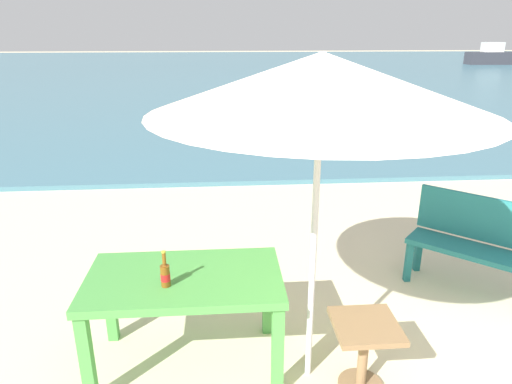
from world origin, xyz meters
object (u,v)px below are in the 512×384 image
at_px(picnic_table_green, 185,289).
at_px(swimmer_person, 251,116).
at_px(beer_bottle_amber, 165,274).
at_px(patio_umbrella, 321,84).
at_px(side_table_wood, 364,346).
at_px(bench_teal_center, 477,240).
at_px(boat_barge, 495,56).

relative_size(picnic_table_green, swimmer_person, 3.41).
xyz_separation_m(beer_bottle_amber, patio_umbrella, (1.00, -0.06, 1.26)).
height_order(beer_bottle_amber, side_table_wood, beer_bottle_amber).
height_order(side_table_wood, swimmer_person, side_table_wood).
bearing_deg(picnic_table_green, bench_teal_center, 17.23).
relative_size(bench_teal_center, boat_barge, 0.26).
height_order(beer_bottle_amber, boat_barge, boat_barge).
xyz_separation_m(side_table_wood, boat_barge, (19.64, 31.21, 0.30)).
bearing_deg(patio_umbrella, side_table_wood, -25.42).
height_order(picnic_table_green, side_table_wood, picnic_table_green).
distance_m(side_table_wood, swimmer_person, 9.67).
bearing_deg(boat_barge, beer_bottle_amber, -124.11).
distance_m(picnic_table_green, side_table_wood, 1.32).
bearing_deg(patio_umbrella, bench_teal_center, 29.54).
bearing_deg(side_table_wood, beer_bottle_amber, 170.63).
xyz_separation_m(picnic_table_green, bench_teal_center, (2.69, 0.83, -0.11)).
bearing_deg(bench_teal_center, beer_bottle_amber, -161.03).
height_order(side_table_wood, bench_teal_center, bench_teal_center).
distance_m(patio_umbrella, boat_barge, 36.95).
height_order(picnic_table_green, swimmer_person, picnic_table_green).
distance_m(picnic_table_green, swimmer_person, 9.39).
xyz_separation_m(side_table_wood, swimmer_person, (-0.14, 9.66, -0.11)).
bearing_deg(swimmer_person, boat_barge, 47.45).
xyz_separation_m(picnic_table_green, swimmer_person, (1.10, 9.31, -0.41)).
relative_size(picnic_table_green, side_table_wood, 2.59).
relative_size(picnic_table_green, bench_teal_center, 1.24).
xyz_separation_m(beer_bottle_amber, side_table_wood, (1.35, -0.22, -0.50)).
xyz_separation_m(picnic_table_green, boat_barge, (20.88, 30.86, -0.00)).
distance_m(patio_umbrella, bench_teal_center, 2.60).
bearing_deg(picnic_table_green, side_table_wood, -15.85).
bearing_deg(beer_bottle_amber, swimmer_person, 82.67).
distance_m(picnic_table_green, boat_barge, 37.26).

